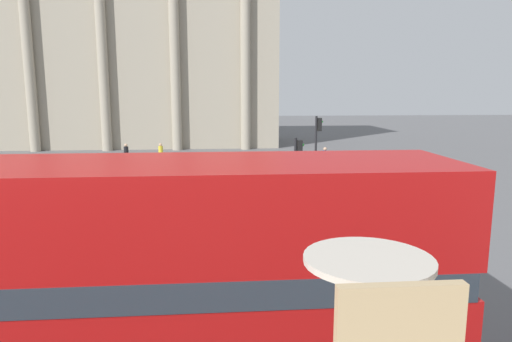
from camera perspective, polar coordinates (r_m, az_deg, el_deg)
name	(u,v)px	position (r m, az deg, el deg)	size (l,w,h in m)	color
double_decker_bus	(115,272)	(7.96, -17.25, -11.96)	(11.20, 2.66, 4.11)	black
cafe_dining_table	(367,297)	(2.27, 13.69, -15.03)	(0.60, 0.60, 0.73)	#2D2D30
plaza_building_left	(116,48)	(49.15, -17.04, 14.50)	(31.95, 12.38, 19.15)	#A39984
traffic_light_near	(322,195)	(13.50, 8.22, -3.01)	(0.42, 0.24, 3.39)	black
traffic_light_mid	(297,165)	(19.31, 5.18, 0.81)	(0.42, 0.24, 3.33)	black
traffic_light_far	(317,142)	(24.60, 7.66, 3.61)	(0.42, 0.24, 3.97)	black
car_maroon	(386,177)	(25.43, 15.99, -0.77)	(4.20, 1.93, 1.35)	black
pedestrian_blue	(325,158)	(29.74, 8.60, 1.56)	(0.32, 0.32, 1.72)	#282B33
pedestrian_black	(126,154)	(33.47, -15.91, 2.12)	(0.32, 0.32, 1.64)	#282B33
pedestrian_yellow	(161,153)	(33.19, -11.82, 2.22)	(0.32, 0.32, 1.64)	#282B33
pedestrian_grey	(61,224)	(16.31, -23.16, -6.16)	(0.32, 0.32, 1.63)	#282B33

